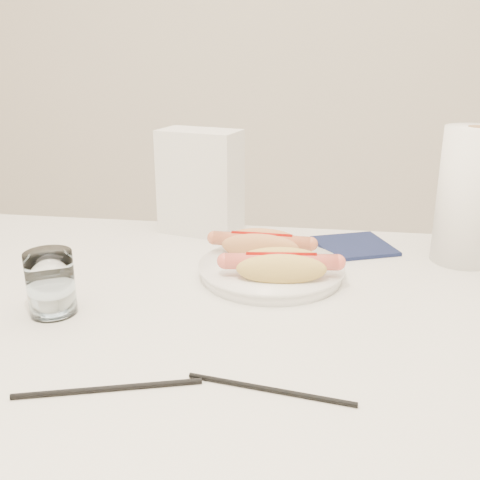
# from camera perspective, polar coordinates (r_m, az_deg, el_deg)

# --- Properties ---
(table) EXTENTS (1.20, 0.80, 0.75)m
(table) POSITION_cam_1_polar(r_m,az_deg,el_deg) (0.88, -2.21, -10.19)
(table) COLOR white
(table) RESTS_ON ground
(plate) EXTENTS (0.30, 0.30, 0.02)m
(plate) POSITION_cam_1_polar(r_m,az_deg,el_deg) (0.95, 3.17, -3.20)
(plate) COLOR white
(plate) RESTS_ON table
(hotdog_left) EXTENTS (0.17, 0.07, 0.05)m
(hotdog_left) POSITION_cam_1_polar(r_m,az_deg,el_deg) (0.98, 2.20, -0.48)
(hotdog_left) COLOR tan
(hotdog_left) RESTS_ON plate
(hotdog_right) EXTENTS (0.18, 0.08, 0.05)m
(hotdog_right) POSITION_cam_1_polar(r_m,az_deg,el_deg) (0.89, 4.17, -2.65)
(hotdog_right) COLOR #E2BA58
(hotdog_right) RESTS_ON plate
(water_glass) EXTENTS (0.07, 0.07, 0.09)m
(water_glass) POSITION_cam_1_polar(r_m,az_deg,el_deg) (0.85, -18.58, -4.16)
(water_glass) COLOR white
(water_glass) RESTS_ON table
(chopstick_near) EXTENTS (0.20, 0.07, 0.01)m
(chopstick_near) POSITION_cam_1_polar(r_m,az_deg,el_deg) (0.67, -13.17, -14.41)
(chopstick_near) COLOR black
(chopstick_near) RESTS_ON table
(chopstick_far) EXTENTS (0.19, 0.04, 0.01)m
(chopstick_far) POSITION_cam_1_polar(r_m,az_deg,el_deg) (0.66, 3.07, -14.84)
(chopstick_far) COLOR black
(chopstick_far) RESTS_ON table
(napkin_box) EXTENTS (0.17, 0.12, 0.21)m
(napkin_box) POSITION_cam_1_polar(r_m,az_deg,el_deg) (1.15, -4.02, 5.84)
(napkin_box) COLOR silver
(napkin_box) RESTS_ON table
(navy_napkin) EXTENTS (0.17, 0.17, 0.01)m
(navy_napkin) POSITION_cam_1_polar(r_m,az_deg,el_deg) (1.11, 11.45, -0.58)
(navy_napkin) COLOR #131B3D
(navy_napkin) RESTS_ON table
(paper_towel_roll) EXTENTS (0.13, 0.13, 0.24)m
(paper_towel_roll) POSITION_cam_1_polar(r_m,az_deg,el_deg) (1.06, 22.10, 4.12)
(paper_towel_roll) COLOR white
(paper_towel_roll) RESTS_ON table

